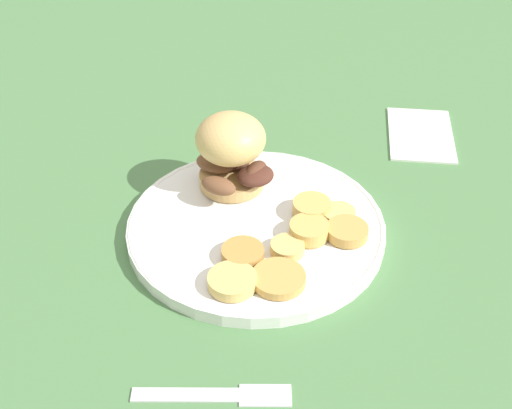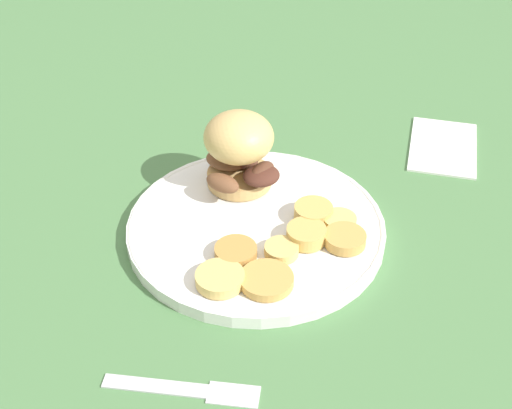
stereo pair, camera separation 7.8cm
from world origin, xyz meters
TOP-DOWN VIEW (x-y plane):
  - ground_plane at (0.00, 0.00)m, footprint 4.00×4.00m
  - dinner_plate at (0.00, 0.00)m, footprint 0.29×0.29m
  - sandwich at (0.06, 0.04)m, footprint 0.10×0.11m
  - potato_round_0 at (-0.09, -0.04)m, footprint 0.06×0.06m
  - potato_round_1 at (-0.01, -0.06)m, footprint 0.04×0.04m
  - potato_round_2 at (-0.00, -0.10)m, footprint 0.05×0.05m
  - potato_round_3 at (0.03, -0.09)m, footprint 0.04×0.04m
  - potato_round_4 at (-0.04, -0.04)m, footprint 0.04×0.04m
  - potato_round_5 at (0.03, -0.06)m, footprint 0.04×0.04m
  - potato_round_6 at (-0.06, -0.00)m, footprint 0.05×0.05m
  - potato_round_7 at (-0.10, -0.00)m, footprint 0.05×0.05m
  - fork at (-0.23, -0.02)m, footprint 0.05×0.14m
  - napkin at (0.25, -0.17)m, footprint 0.14×0.10m

SIDE VIEW (x-z plane):
  - ground_plane at x=0.00m, z-range 0.00..0.00m
  - fork at x=-0.23m, z-range 0.00..0.00m
  - napkin at x=0.25m, z-range 0.00..0.01m
  - dinner_plate at x=0.00m, z-range 0.00..0.02m
  - potato_round_0 at x=-0.09m, z-range 0.02..0.03m
  - potato_round_4 at x=-0.04m, z-range 0.02..0.03m
  - potato_round_7 at x=-0.10m, z-range 0.02..0.03m
  - potato_round_6 at x=-0.06m, z-range 0.02..0.03m
  - potato_round_3 at x=0.03m, z-range 0.02..0.03m
  - potato_round_2 at x=0.00m, z-range 0.02..0.03m
  - potato_round_1 at x=-0.01m, z-range 0.02..0.03m
  - potato_round_5 at x=0.03m, z-range 0.02..0.03m
  - sandwich at x=0.06m, z-range 0.02..0.11m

